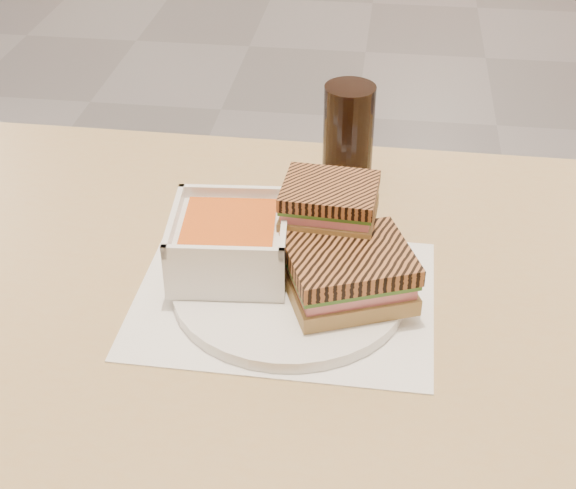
# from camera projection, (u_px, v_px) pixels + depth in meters

# --- Properties ---
(main_table) EXTENTS (1.21, 0.71, 0.75)m
(main_table) POSITION_uv_depth(u_px,v_px,m) (210.00, 345.00, 1.07)
(main_table) COLOR tan
(main_table) RESTS_ON ground
(tray_liner) EXTENTS (0.34, 0.27, 0.00)m
(tray_liner) POSITION_uv_depth(u_px,v_px,m) (284.00, 298.00, 0.96)
(tray_liner) COLOR white
(tray_liner) RESTS_ON main_table
(plate) EXTENTS (0.27, 0.27, 0.01)m
(plate) POSITION_uv_depth(u_px,v_px,m) (290.00, 288.00, 0.96)
(plate) COLOR white
(plate) RESTS_ON tray_liner
(soup_bowl) EXTENTS (0.14, 0.14, 0.07)m
(soup_bowl) POSITION_uv_depth(u_px,v_px,m) (230.00, 244.00, 0.97)
(soup_bowl) COLOR white
(soup_bowl) RESTS_ON plate
(panini_lower) EXTENTS (0.16, 0.15, 0.06)m
(panini_lower) POSITION_uv_depth(u_px,v_px,m) (349.00, 273.00, 0.92)
(panini_lower) COLOR #A4844C
(panini_lower) RESTS_ON plate
(panini_upper) EXTENTS (0.11, 0.10, 0.05)m
(panini_upper) POSITION_uv_depth(u_px,v_px,m) (329.00, 203.00, 0.96)
(panini_upper) COLOR #A4844C
(panini_upper) RESTS_ON panini_lower
(cola_glass) EXTENTS (0.07, 0.07, 0.15)m
(cola_glass) POSITION_uv_depth(u_px,v_px,m) (348.00, 137.00, 1.13)
(cola_glass) COLOR black
(cola_glass) RESTS_ON main_table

